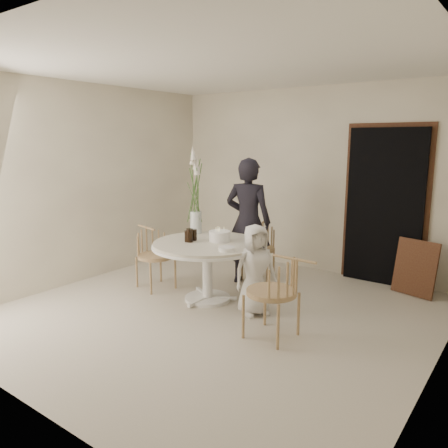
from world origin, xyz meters
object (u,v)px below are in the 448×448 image
Objects in this scene: table at (207,251)px; birthday_cake at (220,236)px; chair_left at (151,248)px; flower_vase at (196,197)px; girl at (248,222)px; boy at (255,270)px; chair_right at (282,286)px; chair_far at (261,241)px.

birthday_cake is (0.09, 0.13, 0.18)m from table.
chair_left is 0.91m from flower_vase.
girl is (0.97, 0.88, 0.34)m from chair_left.
boy is (0.67, -0.87, -0.34)m from girl.
chair_right is 1.32m from birthday_cake.
chair_right is 1.81m from girl.
chair_far is (0.01, 1.22, -0.11)m from table.
girl is (-1.24, 1.28, 0.30)m from chair_right.
flower_vase reaches higher than birthday_cake.
chair_left is at bearing 121.42° from boy.
chair_far is at bearing -22.77° from chair_left.
chair_far is at bearing 60.43° from boy.
chair_right reaches higher than chair_far.
flower_vase reaches higher than chair_far.
birthday_cake is at bearing -113.88° from chair_right.
table is 0.80m from flower_vase.
girl is at bearing 48.01° from flower_vase.
flower_vase reaches higher than chair_left.
chair_right is 0.84× the size of boy.
girl is at bearing 87.98° from table.
birthday_cake is (0.06, -0.72, -0.06)m from girl.
table is 0.94m from chair_left.
girl reaches higher than birthday_cake.
boy is at bearing -13.98° from birthday_cake.
girl is 0.79m from flower_vase.
flower_vase is at bearing -40.16° from chair_left.
girl reaches higher than boy.
chair_far is 0.91× the size of chair_right.
chair_far is at bearing 63.15° from flower_vase.
chair_left is 0.71× the size of flower_vase.
table is at bearing -35.93° from flower_vase.
girl is at bearing -102.32° from chair_far.
chair_right is at bearing -94.47° from boy.
table is at bearing 119.34° from boy.
flower_vase reaches higher than girl.
boy is at bearing 113.29° from girl.
flower_vase is at bearing -132.49° from chair_far.
table is 5.12× the size of birthday_cake.
boy is at bearing -75.42° from chair_left.
chair_right reaches higher than chair_left.
table is 0.88m from girl.
chair_right is 0.70m from boy.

